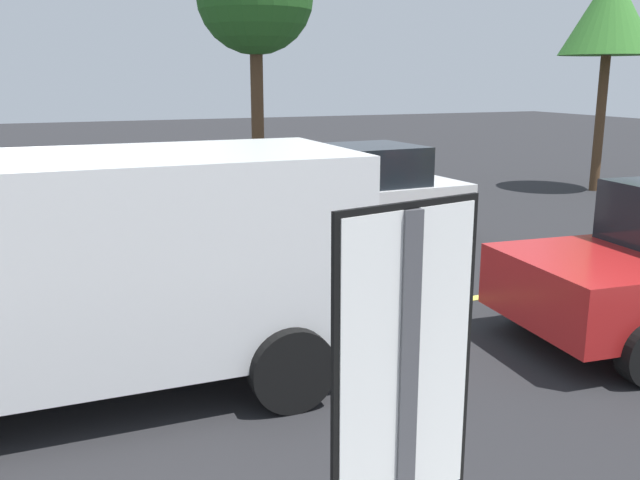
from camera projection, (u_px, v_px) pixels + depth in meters
The scene contains 5 objects.
lane_marking_centre at pixel (245, 331), 7.94m from camera, with size 28.00×0.16×0.01m, color #E0D14C.
speed_limit_sign at pixel (403, 442), 2.14m from camera, with size 0.53×0.12×2.52m.
white_van at pixel (66, 262), 6.08m from camera, with size 5.22×2.30×2.20m.
car_white_crossing at pixel (354, 194), 12.18m from camera, with size 4.19×2.26×1.68m.
tree_left_verge at pixel (610, 13), 16.74m from camera, with size 2.32×2.32×5.42m.
Camera 1 is at (0.92, -7.24, 2.87)m, focal length 38.72 mm.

